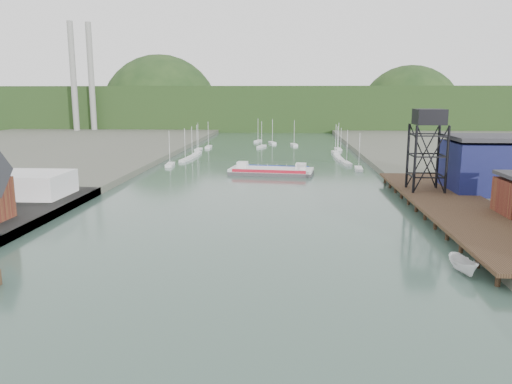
# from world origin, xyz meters

# --- Properties ---
(ground) EXTENTS (600.00, 600.00, 0.00)m
(ground) POSITION_xyz_m (0.00, 0.00, 0.00)
(ground) COLOR #324F44
(ground) RESTS_ON ground
(east_pier) EXTENTS (14.00, 70.00, 2.45)m
(east_pier) POSITION_xyz_m (37.00, 45.00, 1.90)
(east_pier) COLOR black
(east_pier) RESTS_ON ground
(white_shed) EXTENTS (18.00, 12.00, 4.50)m
(white_shed) POSITION_xyz_m (-44.00, 50.00, 3.85)
(white_shed) COLOR silver
(white_shed) RESTS_ON west_quay
(lift_tower) EXTENTS (6.50, 6.50, 16.00)m
(lift_tower) POSITION_xyz_m (35.00, 58.00, 15.65)
(lift_tower) COLOR black
(lift_tower) RESTS_ON east_pier
(blue_shed) EXTENTS (20.50, 14.50, 11.30)m
(blue_shed) POSITION_xyz_m (50.00, 60.00, 7.06)
(blue_shed) COLOR #0D113A
(blue_shed) RESTS_ON east_land
(marina_sailboats) EXTENTS (57.71, 92.65, 0.90)m
(marina_sailboats) POSITION_xyz_m (0.08, 138.46, 0.35)
(marina_sailboats) COLOR silver
(marina_sailboats) RESTS_ON ground
(smokestacks) EXTENTS (11.20, 8.20, 60.00)m
(smokestacks) POSITION_xyz_m (-106.00, 232.50, 30.00)
(smokestacks) COLOR gray
(smokestacks) RESTS_ON ground
(distant_hills) EXTENTS (500.00, 120.00, 80.00)m
(distant_hills) POSITION_xyz_m (-3.98, 301.35, 10.38)
(distant_hills) COLOR #1A3316
(distant_hills) RESTS_ON ground
(chain_ferry) EXTENTS (22.96, 11.52, 3.17)m
(chain_ferry) POSITION_xyz_m (3.21, 90.24, 0.91)
(chain_ferry) COLOR #444446
(chain_ferry) RESTS_ON ground
(motorboat) EXTENTS (2.89, 5.77, 2.13)m
(motorboat) POSITION_xyz_m (28.48, 15.68, 1.07)
(motorboat) COLOR silver
(motorboat) RESTS_ON ground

